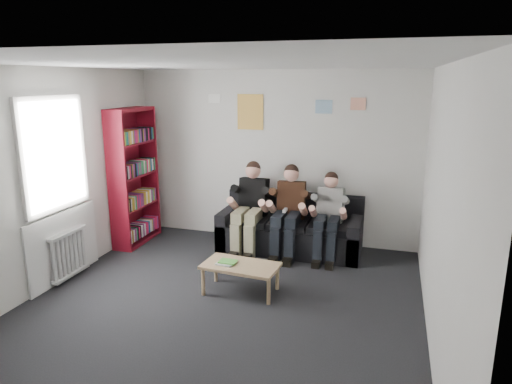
# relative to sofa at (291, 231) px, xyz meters

# --- Properties ---
(room_shell) EXTENTS (5.00, 5.00, 5.00)m
(room_shell) POSITION_rel_sofa_xyz_m (-0.37, -2.10, 1.05)
(room_shell) COLOR black
(room_shell) RESTS_ON ground
(sofa) EXTENTS (2.13, 0.87, 0.82)m
(sofa) POSITION_rel_sofa_xyz_m (0.00, 0.00, 0.00)
(sofa) COLOR black
(sofa) RESTS_ON ground
(bookshelf) EXTENTS (0.32, 0.96, 2.13)m
(bookshelf) POSITION_rel_sofa_xyz_m (-2.43, -0.38, 0.77)
(bookshelf) COLOR maroon
(bookshelf) RESTS_ON ground
(coffee_table) EXTENTS (0.91, 0.50, 0.36)m
(coffee_table) POSITION_rel_sofa_xyz_m (-0.26, -1.62, 0.02)
(coffee_table) COLOR tan
(coffee_table) RESTS_ON ground
(game_cases) EXTENTS (0.23, 0.18, 0.03)m
(game_cases) POSITION_rel_sofa_xyz_m (-0.43, -1.65, 0.09)
(game_cases) COLOR silver
(game_cases) RESTS_ON coffee_table
(person_left) EXTENTS (0.42, 0.90, 1.35)m
(person_left) POSITION_rel_sofa_xyz_m (-0.59, -0.20, 0.37)
(person_left) COLOR black
(person_left) RESTS_ON sofa
(person_middle) EXTENTS (0.41, 0.89, 1.33)m
(person_middle) POSITION_rel_sofa_xyz_m (-0.00, -0.20, 0.36)
(person_middle) COLOR #4A2918
(person_middle) RESTS_ON sofa
(person_right) EXTENTS (0.38, 0.80, 1.25)m
(person_right) POSITION_rel_sofa_xyz_m (0.59, -0.19, 0.33)
(person_right) COLOR white
(person_right) RESTS_ON sofa
(radiator) EXTENTS (0.10, 0.64, 0.60)m
(radiator) POSITION_rel_sofa_xyz_m (-2.52, -1.90, 0.05)
(radiator) COLOR silver
(radiator) RESTS_ON ground
(window) EXTENTS (0.05, 1.30, 2.36)m
(window) POSITION_rel_sofa_xyz_m (-2.59, -1.90, 0.73)
(window) COLOR white
(window) RESTS_ON room_shell
(poster_large) EXTENTS (0.42, 0.01, 0.55)m
(poster_large) POSITION_rel_sofa_xyz_m (-0.77, 0.39, 1.75)
(poster_large) COLOR #E1DA4F
(poster_large) RESTS_ON room_shell
(poster_blue) EXTENTS (0.25, 0.01, 0.20)m
(poster_blue) POSITION_rel_sofa_xyz_m (0.38, 0.39, 1.85)
(poster_blue) COLOR #3D90CF
(poster_blue) RESTS_ON room_shell
(poster_pink) EXTENTS (0.22, 0.01, 0.18)m
(poster_pink) POSITION_rel_sofa_xyz_m (0.88, 0.39, 1.90)
(poster_pink) COLOR #DB44AB
(poster_pink) RESTS_ON room_shell
(poster_sign) EXTENTS (0.20, 0.01, 0.14)m
(poster_sign) POSITION_rel_sofa_xyz_m (-1.37, 0.39, 1.95)
(poster_sign) COLOR white
(poster_sign) RESTS_ON room_shell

